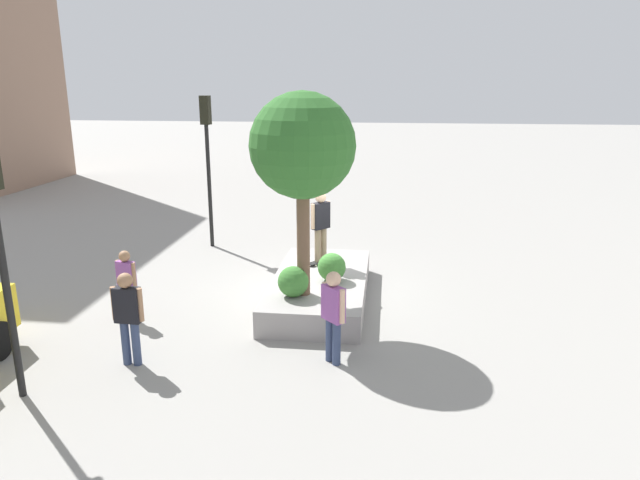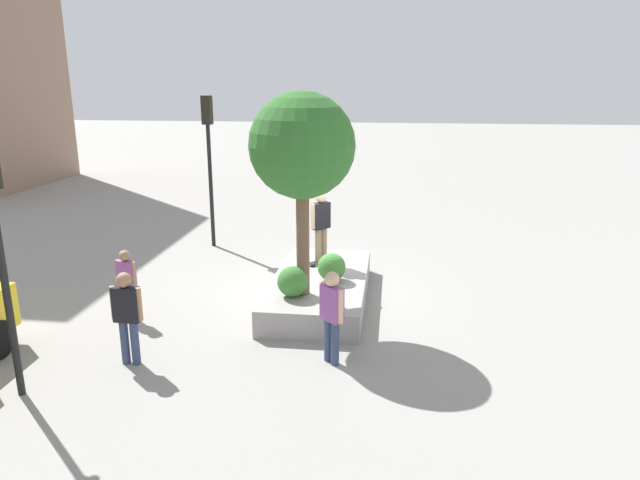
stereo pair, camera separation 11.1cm
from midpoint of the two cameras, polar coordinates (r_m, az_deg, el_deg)
ground_plane at (r=14.35m, az=-1.07°, el=-5.23°), size 120.00×120.00×0.00m
planter_ledge at (r=13.79m, az=-0.23°, el=-4.80°), size 4.67×2.18×0.60m
plaza_tree at (r=11.86m, az=-2.01°, el=9.18°), size 2.19×2.19×4.32m
boxwood_shrub at (r=13.31m, az=0.93°, el=-2.70°), size 0.66×0.66×0.66m
hedge_clump at (r=12.37m, az=-2.93°, el=-4.14°), size 0.67×0.67×0.67m
skateboard at (r=14.62m, az=-0.16°, el=-2.13°), size 0.75×0.67×0.07m
skateboarder at (r=14.34m, az=-0.16°, el=1.86°), size 0.50×0.46×1.79m
traffic_light_corner at (r=18.07m, az=-11.28°, el=9.14°), size 0.36×0.31×4.66m
pedestrian_crossing at (r=13.23m, az=-18.85°, el=-3.77°), size 0.31×0.51×1.57m
passerby_with_bag at (r=10.57m, az=1.02°, el=-7.05°), size 0.48×0.48×1.79m
bystander_watching at (r=11.08m, az=-18.78°, el=-6.83°), size 0.28×0.61×1.79m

